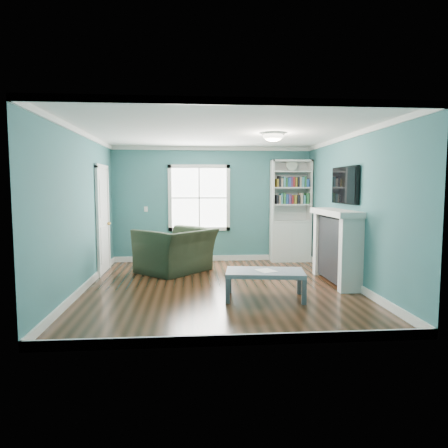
{
  "coord_description": "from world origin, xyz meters",
  "views": [
    {
      "loc": [
        -0.47,
        -6.6,
        1.69
      ],
      "look_at": [
        0.1,
        0.4,
        1.04
      ],
      "focal_mm": 32.0,
      "sensor_mm": 36.0,
      "label": 1
    }
  ],
  "objects": [
    {
      "name": "tv",
      "position": [
        2.2,
        0.2,
        1.72
      ],
      "size": [
        0.06,
        1.1,
        0.65
      ],
      "primitive_type": "cube",
      "color": "black",
      "rests_on": "fireplace"
    },
    {
      "name": "room_walls",
      "position": [
        0.0,
        0.0,
        1.58
      ],
      "size": [
        5.0,
        5.0,
        5.0
      ],
      "color": "teal",
      "rests_on": "ground"
    },
    {
      "name": "coffee_table",
      "position": [
        0.63,
        -0.71,
        0.37
      ],
      "size": [
        1.25,
        0.8,
        0.43
      ],
      "rotation": [
        0.0,
        0.0,
        -0.14
      ],
      "color": "#444951",
      "rests_on": "ground"
    },
    {
      "name": "light_switch",
      "position": [
        -1.5,
        2.48,
        1.2
      ],
      "size": [
        0.08,
        0.01,
        0.12
      ],
      "primitive_type": "cube",
      "color": "white",
      "rests_on": "room_walls"
    },
    {
      "name": "trim",
      "position": [
        0.0,
        0.0,
        1.24
      ],
      "size": [
        4.5,
        5.0,
        2.6
      ],
      "color": "white",
      "rests_on": "ground"
    },
    {
      "name": "floor",
      "position": [
        0.0,
        0.0,
        0.0
      ],
      "size": [
        5.0,
        5.0,
        0.0
      ],
      "primitive_type": "plane",
      "color": "black",
      "rests_on": "ground"
    },
    {
      "name": "recliner",
      "position": [
        -0.79,
        1.33,
        0.58
      ],
      "size": [
        1.55,
        1.57,
        1.17
      ],
      "primitive_type": "imported",
      "rotation": [
        0.0,
        0.0,
        -2.32
      ],
      "color": "black",
      "rests_on": "ground"
    },
    {
      "name": "window",
      "position": [
        -0.3,
        2.49,
        1.45
      ],
      "size": [
        1.4,
        0.06,
        1.5
      ],
      "color": "white",
      "rests_on": "room_walls"
    },
    {
      "name": "door",
      "position": [
        -2.22,
        1.4,
        1.07
      ],
      "size": [
        0.12,
        0.98,
        2.17
      ],
      "color": "silver",
      "rests_on": "ground"
    },
    {
      "name": "bookshelf",
      "position": [
        1.77,
        2.3,
        0.92
      ],
      "size": [
        0.9,
        0.35,
        2.31
      ],
      "color": "silver",
      "rests_on": "ground"
    },
    {
      "name": "fireplace",
      "position": [
        2.08,
        0.2,
        0.64
      ],
      "size": [
        0.44,
        1.58,
        1.3
      ],
      "color": "black",
      "rests_on": "ground"
    },
    {
      "name": "paper_sheet",
      "position": [
        0.65,
        -0.71,
        0.43
      ],
      "size": [
        0.33,
        0.37,
        0.0
      ],
      "primitive_type": "cube",
      "rotation": [
        0.0,
        0.0,
        0.37
      ],
      "color": "white",
      "rests_on": "coffee_table"
    },
    {
      "name": "ceiling_fixture",
      "position": [
        0.9,
        0.1,
        2.55
      ],
      "size": [
        0.38,
        0.38,
        0.15
      ],
      "color": "white",
      "rests_on": "room_walls"
    }
  ]
}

